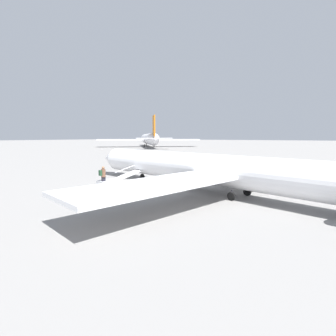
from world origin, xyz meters
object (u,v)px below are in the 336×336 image
Objects in this scene: airplane_main at (220,170)px; airplane_far_right at (149,139)px; boarding_stairs at (113,181)px; passenger at (103,175)px.

airplane_far_right is at bearing -36.24° from airplane_main.
airplane_main is at bearing -66.38° from boarding_stairs.
airplane_main is 89.52m from airplane_far_right.
passenger is (9.11, 2.64, -0.77)m from airplane_main.
airplane_far_right is (57.64, -68.48, 1.48)m from airplane_main.
passenger is (0.07, 1.06, 0.65)m from boarding_stairs.
airplane_main is 17.35× the size of passenger.
airplane_main is at bearing -60.15° from passenger.
boarding_stairs is (-48.60, 70.07, -2.89)m from airplane_far_right.
airplane_main reaches higher than boarding_stairs.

